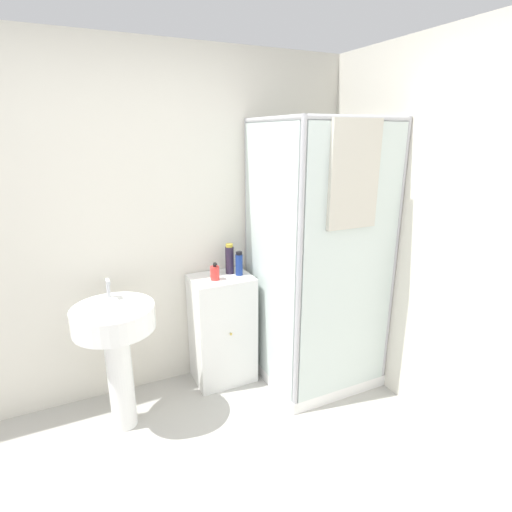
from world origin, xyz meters
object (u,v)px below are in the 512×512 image
sink (116,339)px  shampoo_bottle_tall_black (230,259)px  shampoo_bottle_blue (239,264)px  soap_dispenser (215,273)px

sink → shampoo_bottle_tall_black: 0.99m
shampoo_bottle_tall_black → shampoo_bottle_blue: bearing=-53.3°
shampoo_bottle_blue → sink: bearing=-167.8°
soap_dispenser → shampoo_bottle_tall_black: size_ratio=0.57×
sink → shampoo_bottle_tall_black: shampoo_bottle_tall_black is taller
sink → soap_dispenser: (0.74, 0.19, 0.27)m
soap_dispenser → shampoo_bottle_blue: shampoo_bottle_blue is taller
sink → shampoo_bottle_blue: 1.02m
sink → shampoo_bottle_tall_black: size_ratio=4.27×
soap_dispenser → shampoo_bottle_tall_black: (0.15, 0.09, 0.06)m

